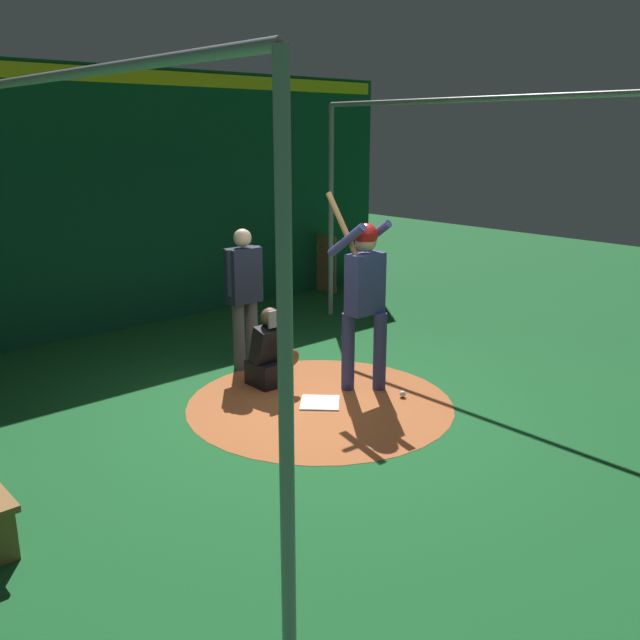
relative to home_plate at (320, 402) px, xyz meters
The scene contains 11 objects.
ground_plane 0.01m from the home_plate, ahead, with size 26.01×26.01×0.00m, color #195B28.
dirt_circle 0.01m from the home_plate, ahead, with size 2.91×2.91×0.01m, color #B76033.
home_plate is the anchor object (origin of this frame).
batter 1.34m from the home_plate, 90.03° to the left, with size 0.68×0.49×2.23m.
catcher 0.88m from the home_plate, behind, with size 0.58×0.40×0.94m.
umpire 1.79m from the home_plate, behind, with size 0.22×0.49×1.75m.
back_wall 4.66m from the home_plate, behind, with size 0.22×10.01×3.77m.
cage_frame 2.25m from the home_plate, ahead, with size 5.47×5.36×3.29m.
bat_rack 5.47m from the home_plate, 137.55° to the left, with size 0.70×0.21×1.05m.
baseball_0 0.32m from the home_plate, 123.01° to the right, with size 0.07×0.07×0.07m, color white.
baseball_1 0.94m from the home_plate, 58.70° to the left, with size 0.07×0.07×0.07m, color white.
Camera 1 is at (5.18, -4.64, 2.89)m, focal length 38.34 mm.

